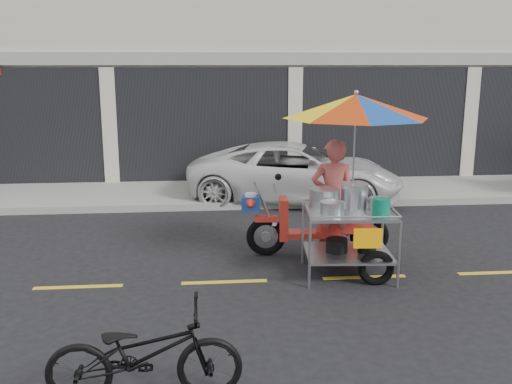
{
  "coord_description": "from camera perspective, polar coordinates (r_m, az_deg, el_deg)",
  "views": [
    {
      "loc": [
        -2.24,
        -7.5,
        2.99
      ],
      "look_at": [
        -1.5,
        0.6,
        1.15
      ],
      "focal_mm": 40.0,
      "sensor_mm": 36.0,
      "label": 1
    }
  ],
  "objects": [
    {
      "name": "ground",
      "position": [
        8.38,
        10.76,
        -8.39
      ],
      "size": [
        90.0,
        90.0,
        0.0
      ],
      "primitive_type": "plane",
      "color": "black"
    },
    {
      "name": "sidewalk",
      "position": [
        13.51,
        4.45,
        0.24
      ],
      "size": [
        45.0,
        3.0,
        0.15
      ],
      "primitive_type": "cube",
      "color": "gray",
      "rests_on": "ground"
    },
    {
      "name": "shophouse_block",
      "position": [
        18.83,
        10.81,
        16.32
      ],
      "size": [
        36.0,
        8.11,
        10.4
      ],
      "color": "beige",
      "rests_on": "ground"
    },
    {
      "name": "centerline",
      "position": [
        8.38,
        10.76,
        -8.37
      ],
      "size": [
        42.0,
        0.1,
        0.01
      ],
      "primitive_type": "cube",
      "color": "gold",
      "rests_on": "ground"
    },
    {
      "name": "white_pickup",
      "position": [
        12.59,
        4.0,
        1.97
      ],
      "size": [
        5.0,
        3.13,
        1.29
      ],
      "primitive_type": "imported",
      "rotation": [
        0.0,
        0.0,
        1.34
      ],
      "color": "silver",
      "rests_on": "ground"
    },
    {
      "name": "near_bicycle",
      "position": [
        5.38,
        -11.1,
        -15.59
      ],
      "size": [
        1.76,
        0.63,
        0.92
      ],
      "primitive_type": "imported",
      "rotation": [
        0.0,
        0.0,
        1.58
      ],
      "color": "black",
      "rests_on": "ground"
    },
    {
      "name": "food_vendor_rig",
      "position": [
        8.36,
        8.83,
        3.41
      ],
      "size": [
        2.62,
        2.24,
        2.65
      ],
      "rotation": [
        0.0,
        0.0,
        -0.08
      ],
      "color": "black",
      "rests_on": "ground"
    }
  ]
}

